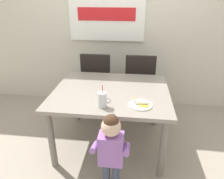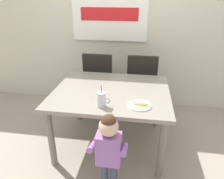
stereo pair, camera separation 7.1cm
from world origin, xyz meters
TOP-DOWN VIEW (x-y plane):
  - ground_plane at (0.00, 0.00)m, footprint 24.00×24.00m
  - back_wall at (-0.00, 1.19)m, footprint 6.40×0.17m
  - dining_table at (0.00, 0.00)m, footprint 1.30×1.09m
  - dining_chair_left at (-0.31, 0.76)m, footprint 0.44×0.45m
  - dining_chair_right at (0.33, 0.78)m, footprint 0.44×0.45m
  - toddler_standing at (0.09, -0.70)m, footprint 0.33×0.24m
  - milk_cup at (-0.04, -0.39)m, footprint 0.13×0.09m
  - snack_plate at (0.33, -0.32)m, footprint 0.23×0.23m
  - peeled_banana at (0.34, -0.32)m, footprint 0.17×0.12m

SIDE VIEW (x-z plane):
  - ground_plane at x=0.00m, z-range 0.00..0.00m
  - toddler_standing at x=0.09m, z-range 0.11..0.95m
  - dining_chair_left at x=-0.31m, z-range 0.06..1.02m
  - dining_chair_right at x=0.33m, z-range 0.06..1.02m
  - dining_table at x=0.00m, z-range 0.28..1.01m
  - snack_plate at x=0.33m, z-range 0.73..0.75m
  - peeled_banana at x=0.34m, z-range 0.73..0.80m
  - milk_cup at x=-0.04m, z-range 0.68..0.92m
  - back_wall at x=0.00m, z-range 0.00..2.90m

